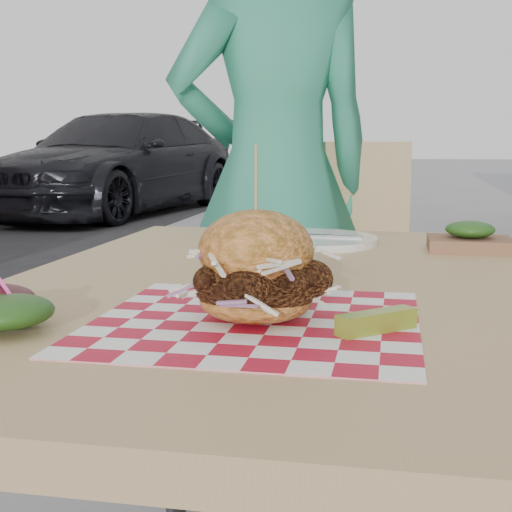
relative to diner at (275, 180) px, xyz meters
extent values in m
imported|color=#329071|center=(0.00, 0.00, 0.00)|extent=(0.72, 0.62, 1.68)
imported|color=black|center=(-3.31, 7.11, -0.17)|extent=(2.65, 4.88, 1.34)
cube|color=tan|center=(0.17, -0.99, -0.11)|extent=(0.80, 1.20, 0.04)
cylinder|color=#333338|center=(-0.17, -0.45, -0.49)|extent=(0.05, 0.05, 0.71)
cylinder|color=#333338|center=(0.51, -0.45, -0.49)|extent=(0.05, 0.05, 0.71)
cube|color=tan|center=(0.17, -0.06, -0.39)|extent=(0.48, 0.48, 0.04)
cube|color=tan|center=(0.14, 0.14, -0.14)|extent=(0.42, 0.10, 0.50)
cylinder|color=#333338|center=(0.02, -0.27, -0.63)|extent=(0.03, 0.03, 0.43)
cylinder|color=#333338|center=(0.37, -0.21, -0.63)|extent=(0.03, 0.03, 0.43)
cylinder|color=#333338|center=(-0.03, 0.09, -0.63)|extent=(0.03, 0.03, 0.43)
cylinder|color=#333338|center=(0.32, 0.14, -0.63)|extent=(0.03, 0.03, 0.43)
cube|color=red|center=(0.18, -1.24, -0.09)|extent=(0.36, 0.36, 0.00)
ellipsoid|color=orange|center=(0.18, -1.24, -0.07)|extent=(0.13, 0.13, 0.04)
ellipsoid|color=brown|center=(0.18, -1.24, -0.05)|extent=(0.14, 0.13, 0.07)
ellipsoid|color=orange|center=(0.18, -1.24, -0.01)|extent=(0.13, 0.13, 0.09)
cylinder|color=tan|center=(0.18, -1.24, 0.06)|extent=(0.00, 0.00, 0.10)
cube|color=olive|center=(0.32, -1.27, -0.08)|extent=(0.09, 0.08, 0.02)
ellipsoid|color=#3F1419|center=(-0.07, -1.33, -0.08)|extent=(0.08, 0.08, 0.03)
ellipsoid|color=#1A4112|center=(-0.09, -1.30, -0.08)|extent=(0.08, 0.08, 0.03)
cylinder|color=#FA45A3|center=(-0.08, -1.31, -0.06)|extent=(0.05, 0.05, 0.04)
cylinder|color=white|center=(0.17, -0.61, -0.08)|extent=(0.27, 0.27, 0.01)
cube|color=silver|center=(0.14, -0.61, -0.08)|extent=(0.15, 0.03, 0.00)
cube|color=silver|center=(0.20, -0.61, -0.08)|extent=(0.15, 0.03, 0.00)
cube|color=brown|center=(0.47, -0.65, -0.08)|extent=(0.15, 0.12, 0.02)
ellipsoid|color=#1A4112|center=(0.47, -0.65, -0.05)|extent=(0.09, 0.09, 0.03)
camera|label=1|loc=(0.33, -2.01, 0.11)|focal=50.00mm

